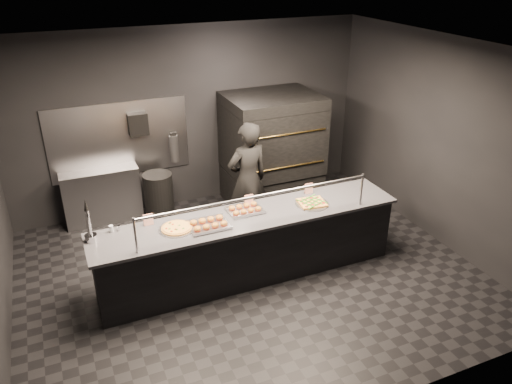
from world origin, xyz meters
TOP-DOWN VIEW (x-y plane):
  - room at (-0.02, 0.05)m, footprint 6.04×6.00m
  - service_counter at (0.00, -0.00)m, footprint 4.10×0.78m
  - pizza_oven at (1.20, 1.90)m, footprint 1.50×1.23m
  - prep_shelf at (-1.60, 2.32)m, footprint 1.20×0.35m
  - towel_dispenser at (-0.90, 2.39)m, footprint 0.30×0.20m
  - fire_extinguisher at (-0.35, 2.40)m, footprint 0.14×0.14m
  - beer_tap at (-1.95, 0.17)m, footprint 0.14×0.20m
  - round_pizza at (-0.95, 0.03)m, footprint 0.44×0.44m
  - slider_tray_a at (-0.57, -0.05)m, footprint 0.51×0.38m
  - slider_tray_b at (-0.00, 0.13)m, footprint 0.47×0.36m
  - square_pizza at (0.91, -0.04)m, footprint 0.45×0.45m
  - condiment_jar at (-1.67, 0.28)m, footprint 0.14×0.05m
  - tent_cards at (-0.03, 0.28)m, footprint 2.39×0.04m
  - trash_bin at (-0.74, 2.06)m, footprint 0.47×0.47m
  - worker at (0.42, 1.07)m, footprint 0.70×0.50m

SIDE VIEW (x-z plane):
  - trash_bin at x=-0.74m, z-range 0.00..0.79m
  - prep_shelf at x=-1.60m, z-range 0.00..0.90m
  - service_counter at x=0.00m, z-range -0.22..1.15m
  - worker at x=0.42m, z-range 0.00..1.80m
  - round_pizza at x=-0.95m, z-range 0.92..0.95m
  - square_pizza at x=0.91m, z-range 0.92..0.96m
  - slider_tray_b at x=0.00m, z-range 0.91..0.98m
  - slider_tray_a at x=-0.57m, z-range 0.91..0.99m
  - condiment_jar at x=-1.67m, z-range 0.92..1.01m
  - pizza_oven at x=1.20m, z-range 0.01..1.92m
  - tent_cards at x=-0.03m, z-range 0.92..1.07m
  - fire_extinguisher at x=-0.35m, z-range 0.81..1.31m
  - beer_tap at x=-1.95m, z-range 0.80..1.35m
  - room at x=-0.02m, z-range 0.00..3.00m
  - towel_dispenser at x=-0.90m, z-range 1.38..1.73m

